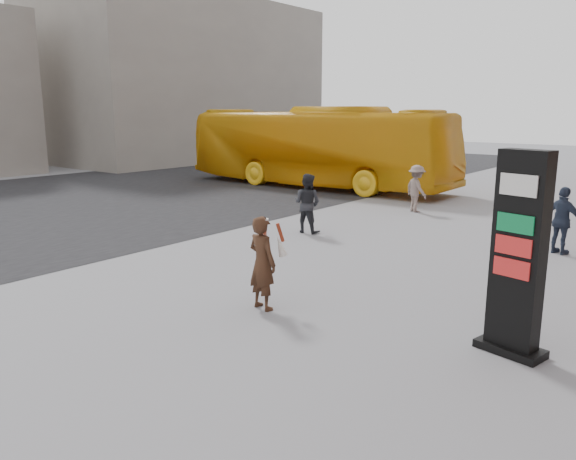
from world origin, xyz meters
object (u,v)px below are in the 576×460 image
Objects in this scene: woman at (263,262)px; bus at (316,147)px; info_pylon at (518,255)px; pedestrian_a at (307,203)px; pedestrian_c at (562,221)px; pedestrian_b at (416,189)px.

bus is at bearing -49.49° from woman.
info_pylon is at bearing -135.57° from bus.
woman is 5.91m from pedestrian_a.
pedestrian_a is at bearing -52.27° from woman.
info_pylon reaches higher than woman.
pedestrian_a is (5.10, -7.55, -0.88)m from bus.
info_pylon reaches higher than pedestrian_c.
bus is at bearing 5.62° from pedestrian_b.
bus is 12.43m from pedestrian_c.
info_pylon is 1.78× the size of pedestrian_c.
woman is at bearing 85.85° from pedestrian_c.
pedestrian_b is (0.90, 4.63, -0.04)m from pedestrian_a.
info_pylon is at bearing 116.45° from pedestrian_c.
pedestrian_a reaches higher than woman.
info_pylon is at bearing 154.08° from pedestrian_b.
pedestrian_a is at bearing 110.53° from pedestrian_b.
woman is 9.99m from pedestrian_b.
pedestrian_b is (-5.75, 9.02, -0.62)m from info_pylon.
info_pylon reaches higher than pedestrian_a.
pedestrian_c is at bearing -170.88° from pedestrian_a.
info_pylon is 6.20m from pedestrian_c.
pedestrian_b is (-2.00, 9.78, -0.05)m from woman.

